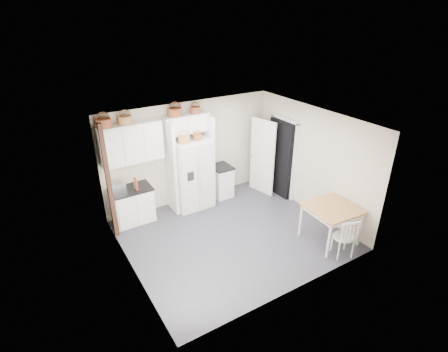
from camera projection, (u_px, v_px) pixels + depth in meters
floor at (232, 235)px, 7.83m from camera, size 4.50×4.50×0.00m
ceiling at (233, 123)px, 6.70m from camera, size 4.50×4.50×0.00m
wall_back at (190, 153)px, 8.80m from camera, size 4.50×0.00×4.50m
wall_left at (126, 213)px, 6.21m from camera, size 0.00×4.00×4.00m
wall_right at (312, 161)px, 8.32m from camera, size 0.00×4.00×4.00m
refrigerator at (191, 174)px, 8.63m from camera, size 0.92×0.74×1.79m
base_cab_left at (133, 206)px, 8.17m from camera, size 0.90×0.57×0.83m
base_cab_right at (221, 182)px, 9.31m from camera, size 0.47×0.56×0.82m
dining_table at (330, 224)px, 7.50m from camera, size 1.05×1.05×0.83m
windsor_chair at (344, 237)px, 7.03m from camera, size 0.54×0.52×0.88m
counter_left at (131, 189)px, 7.98m from camera, size 0.93×0.60×0.04m
counter_right at (221, 167)px, 9.12m from camera, size 0.50×0.60×0.04m
toaster at (119, 187)px, 7.81m from camera, size 0.30×0.18×0.21m
cookbook_red at (136, 184)px, 7.91m from camera, size 0.06×0.18×0.26m
cookbook_cream at (136, 185)px, 7.92m from camera, size 0.05×0.14×0.21m
basket_upper_a at (104, 123)px, 7.23m from camera, size 0.32×0.32×0.18m
basket_upper_b at (125, 120)px, 7.44m from camera, size 0.30×0.30×0.18m
basket_bridge_a at (175, 112)px, 7.98m from camera, size 0.33×0.33×0.19m
basket_bridge_b at (195, 110)px, 8.24m from camera, size 0.25×0.25×0.14m
basket_fridge_a at (184, 139)px, 8.04m from camera, size 0.29×0.29×0.16m
basket_fridge_b at (197, 137)px, 8.21m from camera, size 0.23×0.23×0.12m
upper_cabinet at (131, 143)px, 7.71m from camera, size 1.40×0.34×0.90m
bridge_cabinet at (186, 124)px, 8.24m from camera, size 1.12×0.34×0.45m
fridge_panel_left at (171, 168)px, 8.33m from camera, size 0.08×0.60×2.30m
fridge_panel_right at (208, 159)px, 8.81m from camera, size 0.08×0.60×2.30m
trim_post at (109, 183)px, 7.27m from camera, size 0.09×0.09×2.60m
doorway_void at (281, 158)px, 9.17m from camera, size 0.18×0.85×2.05m
door_slab at (262, 157)px, 9.26m from camera, size 0.21×0.79×2.05m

